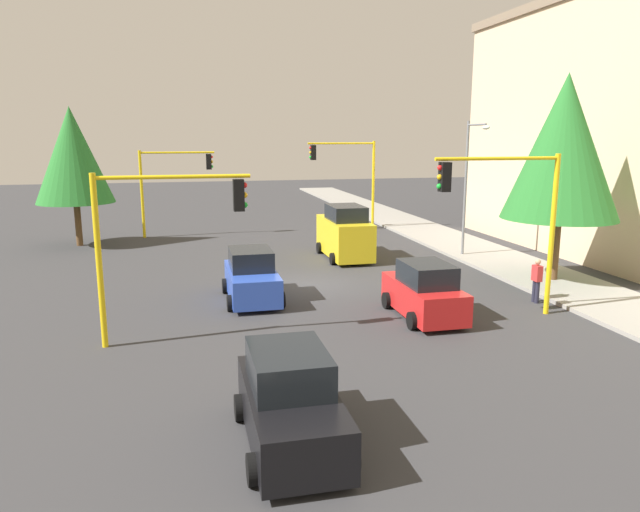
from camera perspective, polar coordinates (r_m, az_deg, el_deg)
ground_plane at (r=25.19m, az=-1.25°, el=-2.81°), size 120.00×120.00×0.00m
sidewalk_kerb at (r=33.35m, az=14.85°, el=0.50°), size 80.00×4.00×0.15m
lane_arrow_near at (r=14.01m, az=-3.68°, el=-14.97°), size 2.40×1.10×1.10m
traffic_signal_near_left at (r=20.95m, az=17.73°, el=4.88°), size 0.36×4.59×5.67m
traffic_signal_far_left at (r=39.43m, az=2.75°, el=8.54°), size 0.36×4.59×5.92m
traffic_signal_far_right at (r=37.97m, az=-14.18°, el=7.57°), size 0.36×4.59×5.40m
traffic_signal_near_right at (r=18.08m, az=-15.00°, el=3.11°), size 0.36×4.59×5.23m
street_lamp_curbside at (r=31.00m, az=14.32°, el=7.69°), size 2.15×0.28×7.00m
tree_roadside_near at (r=26.82m, az=22.54°, el=9.71°), size 4.80×4.80×8.80m
tree_opposite_side at (r=36.41m, az=-22.87°, el=8.99°), size 4.31×4.31×7.89m
delivery_van_yellow at (r=30.47m, az=2.41°, el=2.17°), size 4.80×2.22×2.77m
car_blue at (r=22.87m, az=-6.66°, el=-2.06°), size 4.14×2.11×1.98m
car_black at (r=12.43m, az=-2.92°, el=-13.99°), size 4.12×2.08×1.98m
car_red at (r=20.88m, az=10.07°, el=-3.48°), size 4.06×2.02×1.98m
pedestrian_crossing at (r=23.81m, az=20.28°, el=-2.14°), size 0.40×0.24×1.70m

